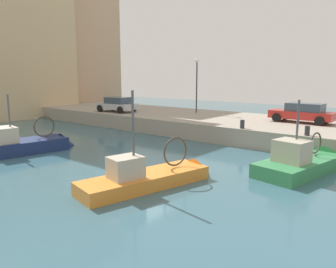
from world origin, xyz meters
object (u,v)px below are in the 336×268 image
fishing_boat_green (304,168)px  fishing_boat_orange (153,182)px  parked_car_red (303,113)px  parked_car_silver (117,104)px  quay_streetlamp (197,77)px  fishing_boat_navy (28,150)px  mooring_bollard_north (242,124)px  mooring_bollard_mid (307,131)px

fishing_boat_green → fishing_boat_orange: 7.46m
parked_car_red → fishing_boat_orange: bearing=174.1°
parked_car_silver → parked_car_red: parked_car_red is taller
fishing_boat_green → quay_streetlamp: 15.70m
parked_car_red → fishing_boat_navy: bearing=142.4°
quay_streetlamp → fishing_boat_green: bearing=-125.4°
fishing_boat_navy → quay_streetlamp: bearing=-6.6°
fishing_boat_green → mooring_bollard_north: 5.91m
parked_car_silver → mooring_bollard_mid: parked_car_silver is taller
fishing_boat_green → fishing_boat_navy: bearing=114.6°
fishing_boat_green → quay_streetlamp: quay_streetlamp is taller
fishing_boat_navy → parked_car_red: bearing=-37.6°
parked_car_silver → mooring_bollard_north: (-1.57, -13.60, -0.43)m
parked_car_silver → fishing_boat_green: bearing=-104.2°
parked_car_silver → mooring_bollard_north: parked_car_silver is taller
parked_car_red → mooring_bollard_north: 5.58m
fishing_boat_green → fishing_boat_orange: fishing_boat_orange is taller
fishing_boat_green → mooring_bollard_mid: (3.10, 0.85, 1.34)m
fishing_boat_navy → parked_car_silver: fishing_boat_navy is taller
fishing_boat_green → mooring_bollard_mid: fishing_boat_green is taller
fishing_boat_green → quay_streetlamp: (8.75, 12.30, 4.32)m
fishing_boat_orange → fishing_boat_navy: bearing=91.9°
parked_car_red → mooring_bollard_mid: (-5.15, -1.90, -0.44)m
fishing_boat_orange → mooring_bollard_north: size_ratio=12.11×
mooring_bollard_mid → quay_streetlamp: bearing=63.7°
mooring_bollard_mid → fishing_boat_navy: bearing=125.9°
fishing_boat_green → mooring_bollard_mid: bearing=15.4°
fishing_boat_orange → mooring_bollard_north: bearing=3.8°
parked_car_red → mooring_bollard_mid: parked_car_red is taller
fishing_boat_orange → mooring_bollard_mid: fishing_boat_orange is taller
parked_car_red → quay_streetlamp: (0.50, 9.55, 2.54)m
fishing_boat_orange → quay_streetlamp: 17.47m
fishing_boat_orange → quay_streetlamp: quay_streetlamp is taller
parked_car_red → quay_streetlamp: 9.89m
fishing_boat_navy → fishing_boat_green: size_ratio=0.99×
fishing_boat_orange → parked_car_red: fishing_boat_orange is taller
fishing_boat_navy → mooring_bollard_north: 13.35m
mooring_bollard_mid → mooring_bollard_north: same height
parked_car_silver → fishing_boat_navy: bearing=-158.5°
mooring_bollard_mid → parked_car_silver: bearing=84.9°
mooring_bollard_mid → quay_streetlamp: 13.11m
fishing_boat_orange → quay_streetlamp: bearing=28.4°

